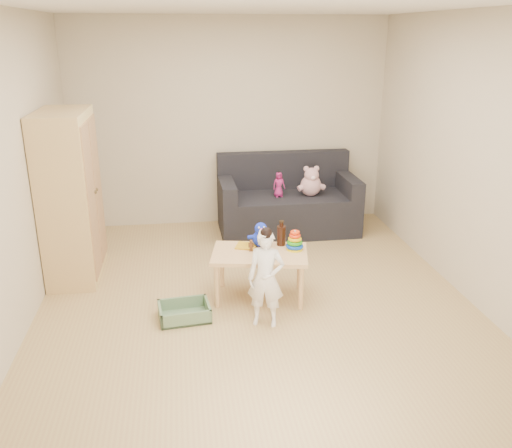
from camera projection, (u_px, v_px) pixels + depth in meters
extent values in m
plane|color=tan|center=(255.00, 297.00, 5.20)|extent=(4.50, 4.50, 0.00)
plane|color=white|center=(254.00, 5.00, 4.33)|extent=(4.50, 4.50, 0.00)
plane|color=beige|center=(230.00, 124.00, 6.86)|extent=(4.00, 0.00, 4.00)
plane|color=beige|center=(318.00, 269.00, 2.67)|extent=(4.00, 0.00, 4.00)
plane|color=beige|center=(16.00, 172.00, 4.50)|extent=(0.00, 4.50, 4.50)
plane|color=beige|center=(467.00, 157.00, 5.03)|extent=(0.00, 4.50, 4.50)
cube|color=#E1C67B|center=(70.00, 196.00, 5.41)|extent=(0.47, 0.94, 1.69)
cube|color=black|center=(288.00, 213.00, 6.85)|extent=(1.71, 0.87, 0.48)
cube|color=#DFB27A|center=(260.00, 275.00, 5.12)|extent=(0.97, 0.71, 0.46)
imported|color=white|center=(266.00, 280.00, 4.58)|extent=(0.36, 0.29, 0.84)
imported|color=#B22170|center=(279.00, 185.00, 6.62)|extent=(0.17, 0.13, 0.30)
cylinder|color=#FFE90D|center=(295.00, 249.00, 5.10)|extent=(0.15, 0.15, 0.02)
cylinder|color=silver|center=(295.00, 240.00, 5.07)|extent=(0.02, 0.02, 0.18)
torus|color=#0B3FBD|center=(295.00, 246.00, 5.09)|extent=(0.17, 0.17, 0.04)
torus|color=#279817|center=(295.00, 242.00, 5.08)|extent=(0.15, 0.15, 0.04)
torus|color=#DFB60B|center=(295.00, 239.00, 5.07)|extent=(0.13, 0.13, 0.03)
torus|color=#FF350D|center=(295.00, 236.00, 5.06)|extent=(0.11, 0.11, 0.03)
torus|color=#FE3C0E|center=(295.00, 232.00, 5.05)|extent=(0.09, 0.09, 0.03)
cylinder|color=black|center=(281.00, 236.00, 5.18)|extent=(0.08, 0.08, 0.19)
cylinder|color=black|center=(281.00, 225.00, 5.15)|extent=(0.04, 0.04, 0.05)
cylinder|color=black|center=(281.00, 222.00, 5.14)|extent=(0.05, 0.05, 0.02)
cube|color=gold|center=(246.00, 246.00, 5.17)|extent=(0.24, 0.24, 0.01)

